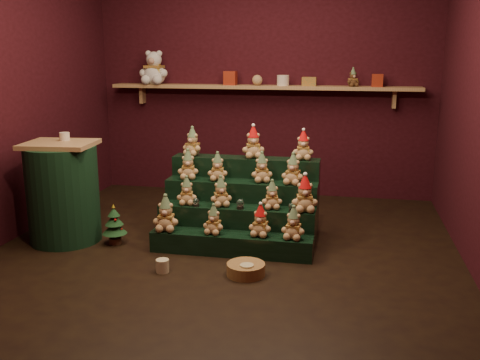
% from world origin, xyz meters
% --- Properties ---
extents(ground, '(4.00, 4.00, 0.00)m').
position_xyz_m(ground, '(0.00, 0.00, 0.00)').
color(ground, black).
rests_on(ground, ground).
extents(back_wall, '(4.00, 0.10, 2.80)m').
position_xyz_m(back_wall, '(0.00, 2.05, 1.40)').
color(back_wall, black).
rests_on(back_wall, ground).
extents(front_wall, '(4.00, 0.10, 2.80)m').
position_xyz_m(front_wall, '(0.00, -2.05, 1.40)').
color(front_wall, black).
rests_on(front_wall, ground).
extents(left_wall, '(0.10, 4.00, 2.80)m').
position_xyz_m(left_wall, '(-2.05, 0.00, 1.40)').
color(left_wall, black).
rests_on(left_wall, ground).
extents(back_shelf, '(3.60, 0.26, 0.24)m').
position_xyz_m(back_shelf, '(0.00, 1.87, 1.29)').
color(back_shelf, tan).
rests_on(back_shelf, ground).
extents(riser_tier_front, '(1.40, 0.22, 0.18)m').
position_xyz_m(riser_tier_front, '(0.07, -0.11, 0.09)').
color(riser_tier_front, black).
rests_on(riser_tier_front, ground).
extents(riser_tier_midfront, '(1.40, 0.22, 0.36)m').
position_xyz_m(riser_tier_midfront, '(0.07, 0.11, 0.18)').
color(riser_tier_midfront, black).
rests_on(riser_tier_midfront, ground).
extents(riser_tier_midback, '(1.40, 0.22, 0.54)m').
position_xyz_m(riser_tier_midback, '(0.07, 0.33, 0.27)').
color(riser_tier_midback, black).
rests_on(riser_tier_midback, ground).
extents(riser_tier_back, '(1.40, 0.22, 0.72)m').
position_xyz_m(riser_tier_back, '(0.07, 0.55, 0.36)').
color(riser_tier_back, black).
rests_on(riser_tier_back, ground).
extents(teddy_0, '(0.24, 0.22, 0.31)m').
position_xyz_m(teddy_0, '(-0.51, -0.13, 0.34)').
color(teddy_0, tan).
rests_on(teddy_0, riser_tier_front).
extents(teddy_1, '(0.20, 0.19, 0.25)m').
position_xyz_m(teddy_1, '(-0.08, -0.13, 0.31)').
color(teddy_1, tan).
rests_on(teddy_1, riser_tier_front).
extents(teddy_2, '(0.21, 0.20, 0.27)m').
position_xyz_m(teddy_2, '(0.32, -0.11, 0.32)').
color(teddy_2, tan).
rests_on(teddy_2, riser_tier_front).
extents(teddy_3, '(0.22, 0.20, 0.27)m').
position_xyz_m(teddy_3, '(0.60, -0.12, 0.32)').
color(teddy_3, tan).
rests_on(teddy_3, riser_tier_front).
extents(teddy_4, '(0.21, 0.19, 0.25)m').
position_xyz_m(teddy_4, '(-0.38, 0.10, 0.49)').
color(teddy_4, tan).
rests_on(teddy_4, riser_tier_midfront).
extents(teddy_5, '(0.24, 0.23, 0.27)m').
position_xyz_m(teddy_5, '(-0.07, 0.11, 0.49)').
color(teddy_5, tan).
rests_on(teddy_5, riser_tier_midfront).
extents(teddy_6, '(0.21, 0.19, 0.25)m').
position_xyz_m(teddy_6, '(0.38, 0.12, 0.48)').
color(teddy_6, tan).
rests_on(teddy_6, riser_tier_midfront).
extents(teddy_7, '(0.25, 0.24, 0.31)m').
position_xyz_m(teddy_7, '(0.67, 0.09, 0.52)').
color(teddy_7, tan).
rests_on(teddy_7, riser_tier_midfront).
extents(teddy_8, '(0.23, 0.21, 0.27)m').
position_xyz_m(teddy_8, '(-0.44, 0.33, 0.68)').
color(teddy_8, tan).
rests_on(teddy_8, riser_tier_midback).
extents(teddy_9, '(0.21, 0.19, 0.26)m').
position_xyz_m(teddy_9, '(-0.15, 0.33, 0.67)').
color(teddy_9, tan).
rests_on(teddy_9, riser_tier_midback).
extents(teddy_10, '(0.23, 0.22, 0.27)m').
position_xyz_m(teddy_10, '(0.25, 0.35, 0.67)').
color(teddy_10, tan).
rests_on(teddy_10, riser_tier_midback).
extents(teddy_11, '(0.23, 0.21, 0.28)m').
position_xyz_m(teddy_11, '(0.54, 0.31, 0.68)').
color(teddy_11, tan).
rests_on(teddy_11, riser_tier_midback).
extents(teddy_12, '(0.23, 0.22, 0.27)m').
position_xyz_m(teddy_12, '(-0.46, 0.56, 0.85)').
color(teddy_12, tan).
rests_on(teddy_12, riser_tier_back).
extents(teddy_13, '(0.25, 0.24, 0.29)m').
position_xyz_m(teddy_13, '(0.14, 0.56, 0.87)').
color(teddy_13, tan).
rests_on(teddy_13, riser_tier_back).
extents(teddy_14, '(0.21, 0.19, 0.27)m').
position_xyz_m(teddy_14, '(0.61, 0.56, 0.85)').
color(teddy_14, tan).
rests_on(teddy_14, riser_tier_back).
extents(snow_globe_a, '(0.06, 0.06, 0.08)m').
position_xyz_m(snow_globe_a, '(-0.29, 0.05, 0.40)').
color(snow_globe_a, black).
rests_on(snow_globe_a, riser_tier_midfront).
extents(snow_globe_b, '(0.07, 0.07, 0.09)m').
position_xyz_m(snow_globe_b, '(0.11, 0.05, 0.40)').
color(snow_globe_b, black).
rests_on(snow_globe_b, riser_tier_midfront).
extents(snow_globe_c, '(0.06, 0.06, 0.08)m').
position_xyz_m(snow_globe_c, '(0.57, 0.05, 0.40)').
color(snow_globe_c, black).
rests_on(snow_globe_c, riser_tier_midfront).
extents(side_table, '(0.64, 0.64, 0.92)m').
position_xyz_m(side_table, '(-1.50, -0.07, 0.45)').
color(side_table, tan).
rests_on(side_table, ground).
extents(table_ornament, '(0.09, 0.09, 0.07)m').
position_xyz_m(table_ornament, '(-1.50, 0.03, 0.95)').
color(table_ornament, beige).
rests_on(table_ornament, side_table).
extents(mini_christmas_tree, '(0.22, 0.22, 0.37)m').
position_xyz_m(mini_christmas_tree, '(-1.02, -0.08, 0.18)').
color(mini_christmas_tree, '#422717').
rests_on(mini_christmas_tree, ground).
extents(mug_left, '(0.10, 0.10, 0.10)m').
position_xyz_m(mug_left, '(-0.38, -0.60, 0.05)').
color(mug_left, beige).
rests_on(mug_left, ground).
extents(mug_right, '(0.11, 0.11, 0.11)m').
position_xyz_m(mug_right, '(0.29, -0.58, 0.05)').
color(mug_right, beige).
rests_on(mug_right, ground).
extents(wicker_basket, '(0.39, 0.39, 0.09)m').
position_xyz_m(wicker_basket, '(0.28, -0.53, 0.05)').
color(wicker_basket, olive).
rests_on(wicker_basket, ground).
extents(white_bear, '(0.36, 0.33, 0.50)m').
position_xyz_m(white_bear, '(-1.30, 1.84, 1.57)').
color(white_bear, white).
rests_on(white_bear, back_shelf).
extents(brown_bear, '(0.19, 0.18, 0.20)m').
position_xyz_m(brown_bear, '(1.03, 1.84, 1.42)').
color(brown_bear, '#51351B').
rests_on(brown_bear, back_shelf).
extents(gift_tin_red_a, '(0.14, 0.14, 0.16)m').
position_xyz_m(gift_tin_red_a, '(-0.37, 1.85, 1.40)').
color(gift_tin_red_a, '#A43019').
rests_on(gift_tin_red_a, back_shelf).
extents(gift_tin_cream, '(0.14, 0.14, 0.12)m').
position_xyz_m(gift_tin_cream, '(0.25, 1.85, 1.38)').
color(gift_tin_cream, beige).
rests_on(gift_tin_cream, back_shelf).
extents(gift_tin_red_b, '(0.12, 0.12, 0.14)m').
position_xyz_m(gift_tin_red_b, '(1.30, 1.85, 1.39)').
color(gift_tin_red_b, '#A43019').
rests_on(gift_tin_red_b, back_shelf).
extents(shelf_plush_ball, '(0.12, 0.12, 0.12)m').
position_xyz_m(shelf_plush_ball, '(-0.05, 1.85, 1.38)').
color(shelf_plush_ball, tan).
rests_on(shelf_plush_ball, back_shelf).
extents(scarf_gift_box, '(0.16, 0.10, 0.10)m').
position_xyz_m(scarf_gift_box, '(0.55, 1.85, 1.37)').
color(scarf_gift_box, '#C5601B').
rests_on(scarf_gift_box, back_shelf).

